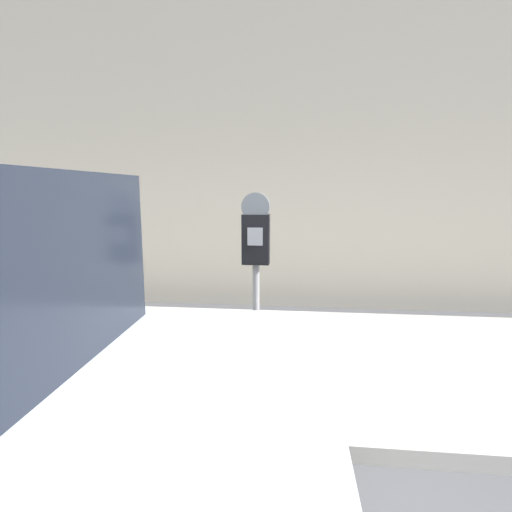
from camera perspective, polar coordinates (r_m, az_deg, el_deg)
sidewalk at (r=4.12m, az=-2.76°, el=-14.24°), size 24.00×2.80×0.13m
building_facade at (r=6.00m, az=0.38°, el=17.79°), size 24.00×0.30×5.17m
parking_meter at (r=2.85m, az=-0.00°, el=0.95°), size 0.20×0.13×1.58m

